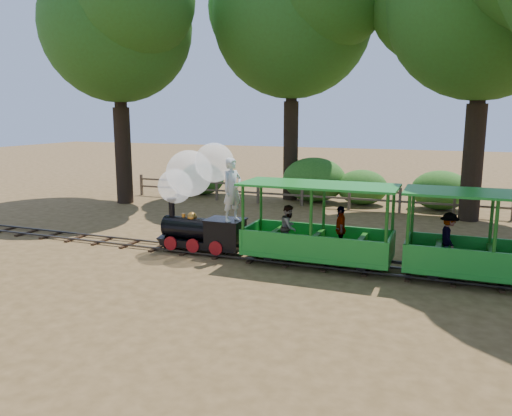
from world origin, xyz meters
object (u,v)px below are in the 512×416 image
(locomotive, at_px, (197,190))
(fence, at_px, (325,194))
(carriage_rear, at_px, (489,250))
(carriage_front, at_px, (316,235))

(locomotive, relative_size, fence, 0.17)
(locomotive, bearing_deg, carriage_rear, -0.29)
(carriage_front, xyz_separation_m, fence, (-1.67, 8.00, -0.24))
(fence, bearing_deg, locomotive, -102.38)
(locomotive, distance_m, carriage_front, 3.55)
(locomotive, xyz_separation_m, carriage_rear, (7.44, -0.04, -0.95))
(carriage_front, xyz_separation_m, carriage_rear, (4.02, 0.02, 0.01))
(locomotive, bearing_deg, carriage_front, -1.00)
(carriage_front, distance_m, fence, 8.18)
(locomotive, height_order, carriage_rear, locomotive)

